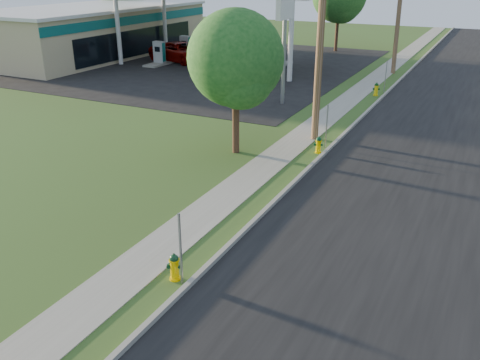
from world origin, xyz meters
The scene contains 20 objects.
road centered at (4.50, 10.00, 0.01)m, with size 8.00×120.00×0.02m, color black.
curb centered at (0.50, 10.00, 0.07)m, with size 0.15×120.00×0.15m, color gray.
sidewalk centered at (-1.25, 10.00, 0.01)m, with size 1.50×120.00×0.03m, color gray.
forecourt centered at (-16.00, 32.00, 0.01)m, with size 26.00×28.00×0.02m, color black.
utility_pole_mid centered at (-0.60, 17.00, 4.95)m, with size 1.40×0.32×9.80m.
utility_pole_far centered at (-0.60, 35.00, 4.80)m, with size 1.40×0.32×9.50m.
sign_post_near centered at (0.25, 4.20, 1.00)m, with size 0.05×0.04×2.00m, color gray.
sign_post_mid centered at (0.25, 16.00, 1.00)m, with size 0.05×0.04×2.00m, color gray.
sign_post_far centered at (0.25, 28.20, 1.00)m, with size 0.05×0.04×2.00m, color gray.
fuel_pump_nw centered at (-18.50, 30.00, 0.72)m, with size 1.20×3.20×1.90m.
fuel_pump_ne centered at (-9.50, 30.00, 0.72)m, with size 1.20×3.20×1.90m.
fuel_pump_sw centered at (-18.50, 34.00, 0.72)m, with size 1.20×3.20×1.90m.
fuel_pump_se centered at (-9.50, 34.00, 0.72)m, with size 1.20×3.20×1.90m.
convenience_store centered at (-26.98, 32.00, 2.13)m, with size 10.40×22.40×4.25m.
price_pylon centered at (-4.50, 22.50, 5.43)m, with size 0.34×2.04×6.85m.
tree_verge centered at (-2.99, 13.65, 3.89)m, with size 3.99×3.99×6.05m.
hydrant_near centered at (0.00, 4.26, 0.38)m, with size 0.40×0.36×0.77m.
hydrant_mid centered at (0.17, 15.25, 0.37)m, with size 0.39×0.35×0.75m.
hydrant_far centered at (-0.03, 27.09, 0.41)m, with size 0.43×0.39×0.83m.
car_red centered at (-17.73, 32.02, 0.82)m, with size 2.72×5.89×1.64m, color #760703.
Camera 1 is at (6.52, -4.95, 7.50)m, focal length 38.00 mm.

